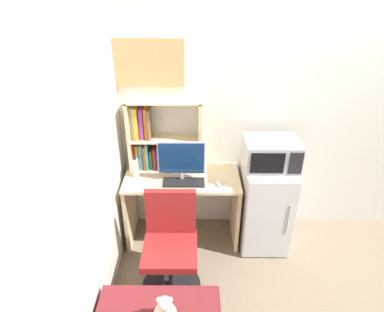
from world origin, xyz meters
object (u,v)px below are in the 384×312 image
object	(u,v)px
hutch_bookshelf	(154,137)
microwave	(271,153)
monitor	(181,161)
teddy_bear	(165,312)
keyboard	(184,182)
water_bottle	(136,168)
desk_chair	(171,250)
computer_mouse	(219,183)
mini_fridge	(264,205)
wall_corkboard	(142,63)

from	to	relation	value
hutch_bookshelf	microwave	world-z (taller)	hutch_bookshelf
monitor	teddy_bear	xyz separation A→B (m)	(-0.08, -1.27, -0.47)
keyboard	water_bottle	xyz separation A→B (m)	(-0.48, 0.12, 0.09)
keyboard	desk_chair	xyz separation A→B (m)	(-0.11, -0.51, -0.38)
hutch_bookshelf	computer_mouse	distance (m)	0.79
computer_mouse	microwave	xyz separation A→B (m)	(0.49, 0.09, 0.28)
water_bottle	mini_fridge	distance (m)	1.37
computer_mouse	monitor	bearing A→B (deg)	167.54
microwave	wall_corkboard	size ratio (longest dim) A/B	0.65
mini_fridge	wall_corkboard	distance (m)	1.85
monitor	keyboard	size ratio (longest dim) A/B	1.14
hutch_bookshelf	microwave	bearing A→B (deg)	-11.67
desk_chair	wall_corkboard	world-z (taller)	wall_corkboard
teddy_bear	computer_mouse	bearing A→B (deg)	70.00
mini_fridge	microwave	bearing A→B (deg)	89.76
monitor	desk_chair	distance (m)	0.83
water_bottle	mini_fridge	size ratio (longest dim) A/B	0.23
water_bottle	teddy_bear	distance (m)	1.43
hutch_bookshelf	mini_fridge	xyz separation A→B (m)	(1.13, -0.24, -0.65)
desk_chair	hutch_bookshelf	bearing A→B (deg)	103.50
water_bottle	wall_corkboard	bearing A→B (deg)	70.47
keyboard	mini_fridge	size ratio (longest dim) A/B	0.43
computer_mouse	desk_chair	bearing A→B (deg)	-132.10
water_bottle	wall_corkboard	size ratio (longest dim) A/B	0.28
keyboard	teddy_bear	world-z (taller)	keyboard
water_bottle	keyboard	bearing A→B (deg)	-14.36
mini_fridge	desk_chair	distance (m)	1.10
wall_corkboard	monitor	bearing A→B (deg)	-42.69
keyboard	mini_fridge	distance (m)	0.89
teddy_bear	wall_corkboard	size ratio (longest dim) A/B	0.32
water_bottle	wall_corkboard	distance (m)	1.00
hutch_bookshelf	water_bottle	world-z (taller)	hutch_bookshelf
mini_fridge	wall_corkboard	xyz separation A→B (m)	(-1.21, 0.32, 1.37)
monitor	desk_chair	xyz separation A→B (m)	(-0.08, -0.57, -0.59)
water_bottle	monitor	bearing A→B (deg)	-7.40
monitor	desk_chair	world-z (taller)	monitor
mini_fridge	teddy_bear	size ratio (longest dim) A/B	3.84
desk_chair	teddy_bear	bearing A→B (deg)	-89.26
hutch_bookshelf	monitor	bearing A→B (deg)	-41.07
hutch_bookshelf	microwave	xyz separation A→B (m)	(1.13, -0.23, -0.05)
hutch_bookshelf	monitor	distance (m)	0.39
mini_fridge	microwave	world-z (taller)	microwave
keyboard	microwave	distance (m)	0.87
mini_fridge	water_bottle	bearing A→B (deg)	177.76
microwave	wall_corkboard	distance (m)	1.46
keyboard	teddy_bear	distance (m)	1.24
hutch_bookshelf	teddy_bear	bearing A→B (deg)	-82.32
hutch_bookshelf	computer_mouse	bearing A→B (deg)	-26.84
computer_mouse	microwave	world-z (taller)	microwave
computer_mouse	teddy_bear	world-z (taller)	computer_mouse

